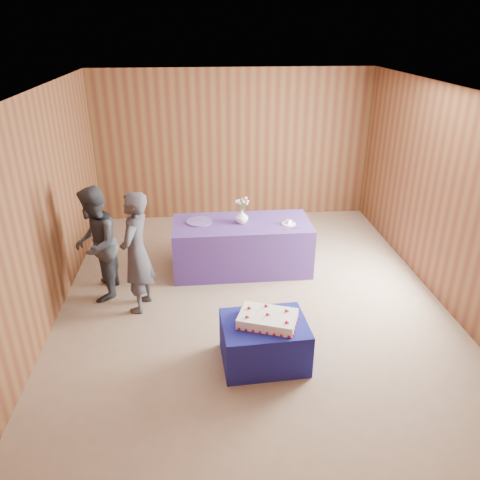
{
  "coord_description": "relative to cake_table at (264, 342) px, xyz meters",
  "views": [
    {
      "loc": [
        -0.63,
        -5.4,
        3.38
      ],
      "look_at": [
        -0.14,
        0.1,
        0.81
      ],
      "focal_mm": 35.0,
      "sensor_mm": 36.0,
      "label": 1
    }
  ],
  "objects": [
    {
      "name": "sheet_cake",
      "position": [
        0.03,
        -0.01,
        0.3
      ],
      "size": [
        0.72,
        0.61,
        0.14
      ],
      "rotation": [
        0.0,
        0.0,
        -0.35
      ],
      "color": "white",
      "rests_on": "cake_table"
    },
    {
      "name": "room_shell",
      "position": [
        0.01,
        1.33,
        1.55
      ],
      "size": [
        5.04,
        6.04,
        2.72
      ],
      "color": "brown",
      "rests_on": "ground"
    },
    {
      "name": "flower_spray",
      "position": [
        -0.05,
        2.14,
        0.83
      ],
      "size": [
        0.2,
        0.21,
        0.16
      ],
      "color": "#2E6729",
      "rests_on": "vase"
    },
    {
      "name": "guest_left",
      "position": [
        -1.45,
        1.21,
        0.54
      ],
      "size": [
        0.51,
        0.66,
        1.58
      ],
      "primitive_type": "imported",
      "rotation": [
        0.0,
        0.0,
        -1.83
      ],
      "color": "#37353F",
      "rests_on": "ground"
    },
    {
      "name": "cake_table",
      "position": [
        0.0,
        0.0,
        0.0
      ],
      "size": [
        0.94,
        0.75,
        0.5
      ],
      "primitive_type": "cube",
      "rotation": [
        0.0,
        0.0,
        0.06
      ],
      "color": "navy",
      "rests_on": "ground"
    },
    {
      "name": "knife",
      "position": [
        0.63,
        1.85,
        0.5
      ],
      "size": [
        0.26,
        0.08,
        0.0
      ],
      "primitive_type": "cube",
      "rotation": [
        0.0,
        0.0,
        0.22
      ],
      "color": "silver",
      "rests_on": "serving_table"
    },
    {
      "name": "cake_slice",
      "position": [
        0.62,
        2.03,
        0.54
      ],
      "size": [
        0.09,
        0.08,
        0.08
      ],
      "rotation": [
        0.0,
        0.0,
        0.63
      ],
      "color": "white",
      "rests_on": "plate"
    },
    {
      "name": "platter",
      "position": [
        -0.66,
        2.22,
        0.51
      ],
      "size": [
        0.4,
        0.4,
        0.02
      ],
      "primitive_type": "cylinder",
      "rotation": [
        0.0,
        0.0,
        0.06
      ],
      "color": "#6551A3",
      "rests_on": "serving_table"
    },
    {
      "name": "ground",
      "position": [
        0.01,
        1.33,
        -0.25
      ],
      "size": [
        6.0,
        6.0,
        0.0
      ],
      "primitive_type": "plane",
      "color": "gray",
      "rests_on": "ground"
    },
    {
      "name": "guest_right",
      "position": [
        -2.01,
        1.55,
        0.52
      ],
      "size": [
        0.6,
        0.76,
        1.54
      ],
      "primitive_type": "imported",
      "rotation": [
        0.0,
        0.0,
        -1.55
      ],
      "color": "#33343D",
      "rests_on": "ground"
    },
    {
      "name": "serving_table",
      "position": [
        -0.04,
        2.15,
        0.12
      ],
      "size": [
        2.01,
        0.91,
        0.75
      ],
      "primitive_type": "cube",
      "rotation": [
        0.0,
        0.0,
        0.01
      ],
      "color": "#4E3592",
      "rests_on": "ground"
    },
    {
      "name": "plate",
      "position": [
        0.62,
        2.03,
        0.51
      ],
      "size": [
        0.25,
        0.25,
        0.01
      ],
      "primitive_type": "cylinder",
      "rotation": [
        0.0,
        0.0,
        0.29
      ],
      "color": "white",
      "rests_on": "serving_table"
    },
    {
      "name": "vase",
      "position": [
        -0.05,
        2.14,
        0.6
      ],
      "size": [
        0.22,
        0.22,
        0.2
      ],
      "primitive_type": "imported",
      "rotation": [
        0.0,
        0.0,
        -0.22
      ],
      "color": "white",
      "rests_on": "serving_table"
    }
  ]
}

